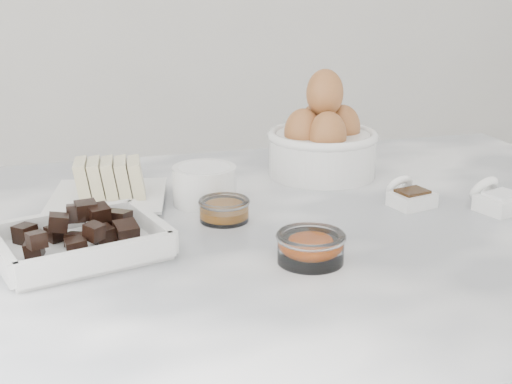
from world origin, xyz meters
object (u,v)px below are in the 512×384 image
(butter_plate, at_px, (106,188))
(honey_bowl, at_px, (224,209))
(vanilla_spoon, at_px, (409,195))
(sugar_ramekin, at_px, (205,183))
(salt_spoon, at_px, (497,199))
(egg_bowl, at_px, (323,141))
(chocolate_dish, at_px, (80,238))
(zest_bowl, at_px, (311,246))

(butter_plate, height_order, honey_bowl, butter_plate)
(honey_bowl, xyz_separation_m, vanilla_spoon, (0.27, -0.01, -0.00))
(butter_plate, distance_m, sugar_ramekin, 0.14)
(sugar_ramekin, bearing_deg, salt_spoon, -19.34)
(egg_bowl, bearing_deg, chocolate_dish, -148.63)
(butter_plate, relative_size, vanilla_spoon, 2.38)
(butter_plate, distance_m, zest_bowl, 0.35)
(chocolate_dish, distance_m, zest_bowl, 0.27)
(chocolate_dish, height_order, sugar_ramekin, sugar_ramekin)
(butter_plate, relative_size, egg_bowl, 1.04)
(honey_bowl, distance_m, salt_spoon, 0.38)
(honey_bowl, bearing_deg, vanilla_spoon, -1.74)
(butter_plate, bearing_deg, honey_bowl, -36.73)
(honey_bowl, bearing_deg, butter_plate, 143.27)
(sugar_ramekin, xyz_separation_m, egg_bowl, (0.21, 0.09, 0.03))
(zest_bowl, bearing_deg, butter_plate, 128.10)
(egg_bowl, bearing_deg, butter_plate, -170.46)
(sugar_ramekin, height_order, egg_bowl, egg_bowl)
(zest_bowl, distance_m, salt_spoon, 0.33)
(vanilla_spoon, relative_size, salt_spoon, 0.89)
(honey_bowl, xyz_separation_m, zest_bowl, (0.07, -0.16, 0.00))
(butter_plate, bearing_deg, egg_bowl, 9.54)
(butter_plate, bearing_deg, vanilla_spoon, -15.90)
(sugar_ramekin, height_order, salt_spoon, sugar_ramekin)
(chocolate_dish, bearing_deg, vanilla_spoon, 7.75)
(sugar_ramekin, distance_m, zest_bowl, 0.25)
(chocolate_dish, distance_m, vanilla_spoon, 0.46)
(sugar_ramekin, bearing_deg, butter_plate, 166.85)
(butter_plate, distance_m, vanilla_spoon, 0.43)
(honey_bowl, bearing_deg, sugar_ramekin, 97.69)
(chocolate_dish, relative_size, butter_plate, 1.20)
(salt_spoon, bearing_deg, vanilla_spoon, 155.60)
(vanilla_spoon, xyz_separation_m, salt_spoon, (0.11, -0.05, 0.00))
(butter_plate, distance_m, honey_bowl, 0.18)
(sugar_ramekin, height_order, honey_bowl, sugar_ramekin)
(egg_bowl, xyz_separation_m, honey_bowl, (-0.20, -0.17, -0.04))
(honey_bowl, bearing_deg, salt_spoon, -8.74)
(chocolate_dish, bearing_deg, sugar_ramekin, 39.53)
(chocolate_dish, xyz_separation_m, vanilla_spoon, (0.46, 0.06, -0.01))
(vanilla_spoon, bearing_deg, honey_bowl, 178.26)
(sugar_ramekin, bearing_deg, egg_bowl, 23.12)
(butter_plate, height_order, salt_spoon, butter_plate)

